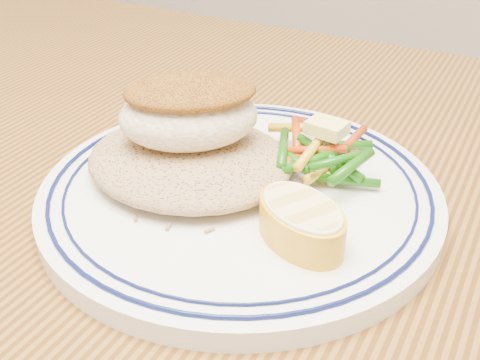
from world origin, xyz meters
name	(u,v)px	position (x,y,z in m)	size (l,w,h in m)	color
dining_table	(252,359)	(0.00, 0.00, 0.65)	(1.50, 0.90, 0.75)	#533110
plate	(240,192)	(-0.04, 0.05, 0.76)	(0.29, 0.29, 0.02)	white
rice_pilaf	(189,156)	(-0.08, 0.05, 0.78)	(0.15, 0.14, 0.03)	#96734B
fish_fillet	(189,110)	(-0.08, 0.05, 0.81)	(0.12, 0.12, 0.05)	#F8ECCD
vegetable_pile	(318,153)	(0.00, 0.10, 0.78)	(0.10, 0.10, 0.03)	#17550A
butter_pat	(327,128)	(0.01, 0.10, 0.80)	(0.03, 0.02, 0.01)	#FDF17B
lemon_wedge	(301,221)	(0.03, 0.01, 0.78)	(0.09, 0.09, 0.03)	yellow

